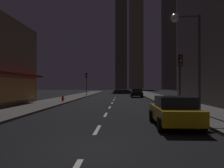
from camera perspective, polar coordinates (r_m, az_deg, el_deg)
ground_plane at (r=38.98m, az=0.86°, el=-3.38°), size 78.00×136.00×0.10m
sidewalk_right at (r=39.40m, az=11.11°, el=-3.16°), size 4.00×76.00×0.15m
sidewalk_left at (r=39.79m, az=-9.28°, el=-3.14°), size 4.00×76.00×0.15m
lane_marking_center at (r=20.63m, az=-0.57°, el=-5.86°), size 0.16×33.40×0.01m
skyscraper_distant_tall at (r=128.58m, az=2.30°, el=16.23°), size 6.19×8.58×77.65m
skyscraper_distant_mid at (r=149.61m, az=6.01°, el=12.39°), size 8.91×6.57×70.30m
skyscraper_distant_short at (r=126.85m, az=13.96°, el=14.47°), size 6.18×8.26×69.09m
car_parked_near at (r=11.42m, az=15.25°, el=-6.54°), size 1.98×4.24×1.45m
car_parked_far at (r=38.98m, az=6.16°, el=-2.22°), size 1.98×4.24×1.45m
fire_hydrant_far_left at (r=27.68m, az=-12.19°, el=-3.54°), size 0.42×0.30×0.65m
traffic_light_near_right at (r=18.01m, az=16.67°, el=3.51°), size 0.32×0.48×4.20m
traffic_light_far_left at (r=42.77m, az=-6.40°, el=1.22°), size 0.32×0.48×4.20m
street_lamp_right at (r=16.15m, az=18.15°, el=10.68°), size 1.96×0.56×6.58m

